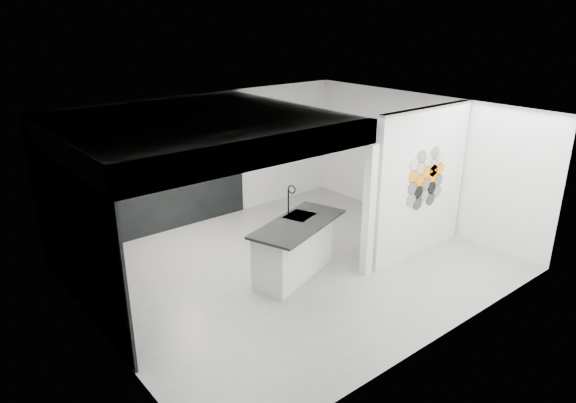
# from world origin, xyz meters

# --- Properties ---
(floor) EXTENTS (7.00, 6.00, 0.01)m
(floor) POSITION_xyz_m (0.00, 0.00, -0.01)
(floor) COLOR gray
(partition_panel) EXTENTS (2.45, 0.15, 2.80)m
(partition_panel) POSITION_xyz_m (2.23, -1.00, 1.40)
(partition_panel) COLOR silver
(partition_panel) RESTS_ON floor
(bay_clad_back) EXTENTS (4.40, 0.04, 2.35)m
(bay_clad_back) POSITION_xyz_m (-1.30, 2.97, 1.18)
(bay_clad_back) COLOR black
(bay_clad_back) RESTS_ON floor
(bay_clad_left) EXTENTS (0.04, 4.00, 2.35)m
(bay_clad_left) POSITION_xyz_m (-3.47, 1.00, 1.18)
(bay_clad_left) COLOR black
(bay_clad_left) RESTS_ON floor
(bulkhead) EXTENTS (4.40, 4.00, 0.40)m
(bulkhead) POSITION_xyz_m (-1.30, 1.00, 2.55)
(bulkhead) COLOR silver
(bulkhead) RESTS_ON corner_column
(corner_column) EXTENTS (0.16, 0.16, 2.35)m
(corner_column) POSITION_xyz_m (0.82, -1.00, 1.18)
(corner_column) COLOR silver
(corner_column) RESTS_ON floor
(fascia_beam) EXTENTS (4.40, 0.16, 0.40)m
(fascia_beam) POSITION_xyz_m (-1.30, -0.92, 2.55)
(fascia_beam) COLOR silver
(fascia_beam) RESTS_ON corner_column
(wall_basin) EXTENTS (0.40, 0.60, 0.12)m
(wall_basin) POSITION_xyz_m (-3.24, 0.80, 0.85)
(wall_basin) COLOR silver
(wall_basin) RESTS_ON bay_clad_left
(display_shelf) EXTENTS (3.00, 0.15, 0.04)m
(display_shelf) POSITION_xyz_m (-1.20, 2.87, 1.30)
(display_shelf) COLOR black
(display_shelf) RESTS_ON bay_clad_back
(kitchen_island) EXTENTS (2.10, 1.43, 1.55)m
(kitchen_island) POSITION_xyz_m (-0.22, -0.25, 0.52)
(kitchen_island) COLOR silver
(kitchen_island) RESTS_ON floor
(stockpot) EXTENTS (0.27, 0.27, 0.18)m
(stockpot) POSITION_xyz_m (-2.20, 2.87, 1.41)
(stockpot) COLOR black
(stockpot) RESTS_ON display_shelf
(kettle) EXTENTS (0.21, 0.21, 0.17)m
(kettle) POSITION_xyz_m (-0.38, 2.87, 1.40)
(kettle) COLOR black
(kettle) RESTS_ON display_shelf
(glass_bowl) EXTENTS (0.19, 0.19, 0.11)m
(glass_bowl) POSITION_xyz_m (0.15, 2.87, 1.37)
(glass_bowl) COLOR gray
(glass_bowl) RESTS_ON display_shelf
(glass_vase) EXTENTS (0.10, 0.10, 0.13)m
(glass_vase) POSITION_xyz_m (0.15, 2.87, 1.38)
(glass_vase) COLOR gray
(glass_vase) RESTS_ON display_shelf
(bottle_dark) EXTENTS (0.06, 0.06, 0.16)m
(bottle_dark) POSITION_xyz_m (-1.58, 2.87, 1.40)
(bottle_dark) COLOR black
(bottle_dark) RESTS_ON display_shelf
(utensil_cup) EXTENTS (0.09, 0.09, 0.10)m
(utensil_cup) POSITION_xyz_m (-1.83, 2.87, 1.37)
(utensil_cup) COLOR black
(utensil_cup) RESTS_ON display_shelf
(hex_tile_cluster) EXTENTS (1.04, 0.02, 1.16)m
(hex_tile_cluster) POSITION_xyz_m (2.26, -1.09, 1.50)
(hex_tile_cluster) COLOR silver
(hex_tile_cluster) RESTS_ON partition_panel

